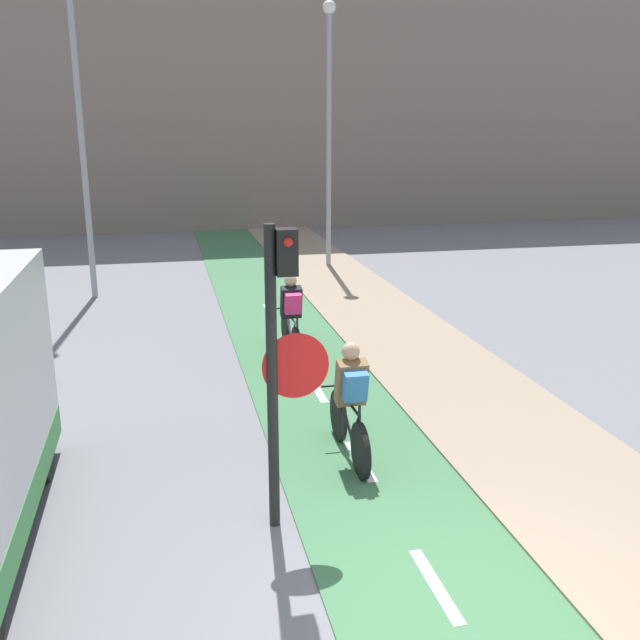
{
  "coord_description": "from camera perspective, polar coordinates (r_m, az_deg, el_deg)",
  "views": [
    {
      "loc": [
        -2.21,
        -4.66,
        4.0
      ],
      "look_at": [
        0.0,
        5.29,
        1.2
      ],
      "focal_mm": 40.0,
      "sensor_mm": 36.0,
      "label": 1
    }
  ],
  "objects": [
    {
      "name": "traffic_light_pole",
      "position": [
        6.91,
        -3.2,
        -2.07
      ],
      "size": [
        0.67,
        0.26,
        3.12
      ],
      "color": "black",
      "rests_on": "ground_plane"
    },
    {
      "name": "street_lamp_far",
      "position": [
        17.54,
        -18.84,
        17.09
      ],
      "size": [
        0.36,
        0.36,
        7.95
      ],
      "color": "gray",
      "rests_on": "ground_plane"
    },
    {
      "name": "cyclist_near",
      "position": [
        8.71,
        2.45,
        -6.82
      ],
      "size": [
        0.46,
        1.74,
        1.5
      ],
      "color": "black",
      "rests_on": "ground_plane"
    },
    {
      "name": "bike_lane",
      "position": [
        6.53,
        10.95,
        -22.67
      ],
      "size": [
        2.07,
        60.0,
        0.02
      ],
      "color": "#3D7047",
      "rests_on": "ground_plane"
    },
    {
      "name": "cyclist_far",
      "position": [
        12.63,
        -2.32,
        0.24
      ],
      "size": [
        0.46,
        1.7,
        1.48
      ],
      "color": "black",
      "rests_on": "ground_plane"
    },
    {
      "name": "building_row_background",
      "position": [
        30.45,
        -8.75,
        17.39
      ],
      "size": [
        60.0,
        5.2,
        10.31
      ],
      "color": "slate",
      "rests_on": "ground_plane"
    },
    {
      "name": "ground_plane",
      "position": [
        6.53,
        10.97,
        -22.77
      ],
      "size": [
        120.0,
        120.0,
        0.0
      ],
      "primitive_type": "plane",
      "color": "slate"
    },
    {
      "name": "street_lamp_sidewalk",
      "position": [
        20.49,
        0.72,
        16.4
      ],
      "size": [
        0.36,
        0.36,
        7.2
      ],
      "color": "gray",
      "rests_on": "ground_plane"
    }
  ]
}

